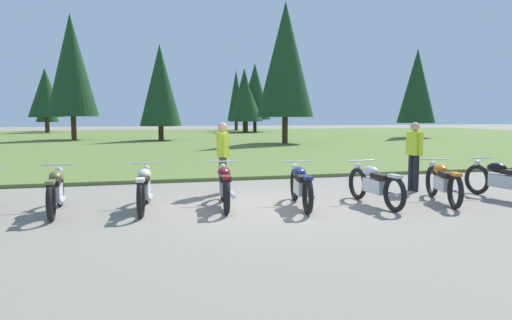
{
  "coord_description": "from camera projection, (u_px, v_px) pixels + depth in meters",
  "views": [
    {
      "loc": [
        -2.37,
        -8.72,
        1.84
      ],
      "look_at": [
        0.0,
        0.6,
        0.9
      ],
      "focal_mm": 32.27,
      "sensor_mm": 36.0,
      "label": 1
    }
  ],
  "objects": [
    {
      "name": "motorcycle_maroon",
      "position": [
        225.0,
        185.0,
        9.22
      ],
      "size": [
        0.62,
        2.1,
        0.88
      ],
      "color": "black",
      "rests_on": "ground"
    },
    {
      "name": "rider_with_back_turned",
      "position": [
        414.0,
        152.0,
        11.11
      ],
      "size": [
        0.25,
        0.55,
        1.67
      ],
      "color": "black",
      "rests_on": "ground"
    },
    {
      "name": "motorcycle_orange",
      "position": [
        443.0,
        182.0,
        9.71
      ],
      "size": [
        0.84,
        2.03,
        0.88
      ],
      "color": "black",
      "rests_on": "ground"
    },
    {
      "name": "rider_near_row_end",
      "position": [
        223.0,
        154.0,
        10.72
      ],
      "size": [
        0.23,
        0.55,
        1.67
      ],
      "color": "#4C4233",
      "rests_on": "ground"
    },
    {
      "name": "motorcycle_black",
      "position": [
        503.0,
        179.0,
        10.05
      ],
      "size": [
        0.64,
        2.09,
        0.88
      ],
      "color": "black",
      "rests_on": "ground"
    },
    {
      "name": "motorcycle_navy",
      "position": [
        301.0,
        185.0,
        9.22
      ],
      "size": [
        0.63,
        2.09,
        0.88
      ],
      "color": "black",
      "rests_on": "ground"
    },
    {
      "name": "motorcycle_silver",
      "position": [
        375.0,
        184.0,
        9.4
      ],
      "size": [
        0.62,
        2.1,
        0.88
      ],
      "color": "black",
      "rests_on": "ground"
    },
    {
      "name": "grass_moorland",
      "position": [
        172.0,
        139.0,
        34.13
      ],
      "size": [
        80.0,
        44.0,
        0.1
      ],
      "primitive_type": "cube",
      "color": "#5B7033",
      "rests_on": "ground"
    },
    {
      "name": "forest_treeline",
      "position": [
        161.0,
        86.0,
        39.45
      ],
      "size": [
        43.01,
        30.01,
        8.9
      ],
      "color": "#47331E",
      "rests_on": "ground"
    },
    {
      "name": "ground_plane",
      "position": [
        263.0,
        208.0,
        9.17
      ],
      "size": [
        140.0,
        140.0,
        0.0
      ],
      "primitive_type": "plane",
      "color": "gray"
    },
    {
      "name": "motorcycle_cream",
      "position": [
        144.0,
        188.0,
        8.92
      ],
      "size": [
        0.62,
        2.1,
        0.88
      ],
      "color": "black",
      "rests_on": "ground"
    },
    {
      "name": "motorcycle_olive",
      "position": [
        56.0,
        190.0,
        8.62
      ],
      "size": [
        0.62,
        2.1,
        0.88
      ],
      "color": "black",
      "rests_on": "ground"
    }
  ]
}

